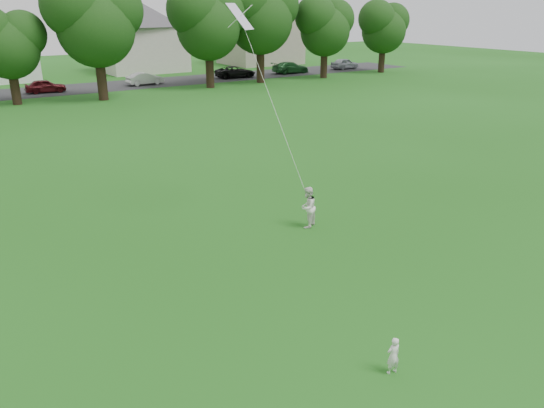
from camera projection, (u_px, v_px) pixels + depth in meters
ground at (289, 329)px, 12.32m from camera, size 160.00×160.00×0.00m
street at (6, 94)px, 45.16m from camera, size 90.00×7.00×0.01m
toddler at (393, 356)px, 10.69m from camera, size 0.33×0.24×0.83m
older_boy at (308, 207)px, 17.77m from camera, size 0.86×0.80×1.41m
kite at (275, 109)px, 17.32m from camera, size 1.22×1.79×6.40m
tree_row at (25, 19)px, 38.86m from camera, size 81.23×8.70×10.83m
parked_cars at (68, 84)px, 46.75m from camera, size 69.85×2.32×1.28m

